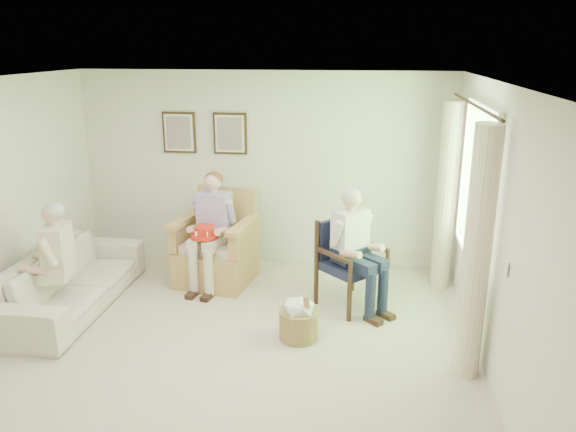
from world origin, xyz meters
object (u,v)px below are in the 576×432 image
object	(u,v)px
person_wicker	(212,222)
hatbox	(299,318)
red_hat	(205,233)
wicker_armchair	(217,253)
sofa	(71,280)
person_dark	(352,242)
wood_armchair	(352,259)
person_sofa	(52,256)

from	to	relation	value
person_wicker	hatbox	distance (m)	1.81
person_wicker	red_hat	xyz separation A→B (m)	(-0.05, -0.20, -0.08)
wicker_armchair	sofa	xyz separation A→B (m)	(-1.46, -0.97, -0.04)
wicker_armchair	red_hat	size ratio (longest dim) A/B	3.52
person_wicker	person_dark	world-z (taller)	person_wicker
person_dark	red_hat	size ratio (longest dim) A/B	4.17
wood_armchair	person_dark	world-z (taller)	person_dark
person_sofa	person_wicker	bearing A→B (deg)	116.81
sofa	hatbox	world-z (taller)	sofa
sofa	person_sofa	xyz separation A→B (m)	(0.00, -0.32, 0.42)
person_wicker	wood_armchair	bearing A→B (deg)	1.42
wood_armchair	wicker_armchair	bearing A→B (deg)	120.59
red_hat	person_sofa	bearing A→B (deg)	-146.43
person_dark	hatbox	bearing A→B (deg)	-168.94
wicker_armchair	hatbox	bearing A→B (deg)	-38.25
person_sofa	sofa	bearing A→B (deg)	168.94
wood_armchair	person_sofa	world-z (taller)	person_sofa
red_hat	person_wicker	bearing A→B (deg)	77.09
wicker_armchair	person_dark	bearing A→B (deg)	-8.53
red_hat	hatbox	distance (m)	1.70
person_sofa	red_hat	bearing A→B (deg)	112.51
wicker_armchair	person_wicker	xyz separation A→B (m)	(0.00, -0.15, 0.47)
sofa	person_dark	bearing A→B (deg)	-82.87
sofa	person_wicker	size ratio (longest dim) A/B	1.59
sofa	person_wicker	distance (m)	1.75
wood_armchair	sofa	size ratio (longest dim) A/B	0.44
person_sofa	person_dark	bearing A→B (deg)	91.60
red_hat	hatbox	xyz separation A→B (m)	(1.26, -1.01, -0.53)
wicker_armchair	person_dark	world-z (taller)	person_dark
person_wicker	hatbox	xyz separation A→B (m)	(1.21, -1.20, -0.61)
sofa	person_sofa	distance (m)	0.53
person_sofa	hatbox	distance (m)	2.72
sofa	person_wicker	bearing A→B (deg)	-60.69
wood_armchair	person_wicker	bearing A→B (deg)	125.49
wood_armchair	person_sofa	distance (m)	3.31
person_wicker	hatbox	world-z (taller)	person_wicker
person_wicker	red_hat	bearing A→B (deg)	-92.92
wood_armchair	person_dark	size ratio (longest dim) A/B	0.72
wood_armchair	hatbox	world-z (taller)	wood_armchair
sofa	person_dark	distance (m)	3.24
wood_armchair	person_sofa	bearing A→B (deg)	149.49
hatbox	wood_armchair	bearing A→B (deg)	61.78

